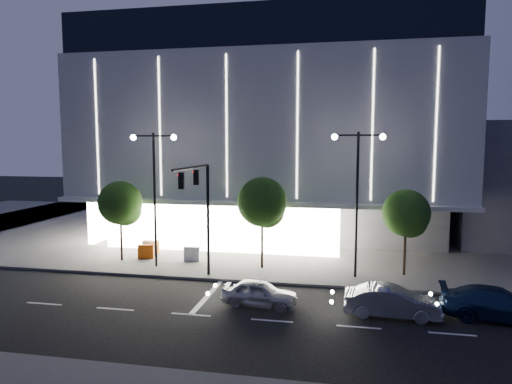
{
  "coord_description": "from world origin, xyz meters",
  "views": [
    {
      "loc": [
        9.19,
        -21.96,
        8.31
      ],
      "look_at": [
        3.31,
        8.49,
        5.0
      ],
      "focal_mm": 32.0,
      "sensor_mm": 36.0,
      "label": 1
    }
  ],
  "objects_px": {
    "traffic_mast": "(200,200)",
    "barrier_a": "(146,252)",
    "street_lamp_east": "(357,183)",
    "tree_mid": "(263,205)",
    "tree_right": "(406,216)",
    "barrier_b": "(150,248)",
    "tree_left": "(121,205)",
    "street_lamp_west": "(154,180)",
    "barrier_c": "(152,247)",
    "car_lead": "(259,293)",
    "car_third": "(498,304)",
    "barrier_d": "(192,254)",
    "car_second": "(392,302)"
  },
  "relations": [
    {
      "from": "barrier_b",
      "to": "car_lead",
      "type": "bearing_deg",
      "value": -39.17
    },
    {
      "from": "traffic_mast",
      "to": "street_lamp_east",
      "type": "distance_m",
      "value": 9.43
    },
    {
      "from": "street_lamp_east",
      "to": "car_third",
      "type": "relative_size",
      "value": 1.73
    },
    {
      "from": "street_lamp_west",
      "to": "car_lead",
      "type": "relative_size",
      "value": 2.31
    },
    {
      "from": "street_lamp_east",
      "to": "tree_right",
      "type": "bearing_deg",
      "value": 18.63
    },
    {
      "from": "barrier_b",
      "to": "barrier_c",
      "type": "bearing_deg",
      "value": 79.1
    },
    {
      "from": "tree_right",
      "to": "car_lead",
      "type": "xyz_separation_m",
      "value": [
        -7.96,
        -6.69,
        -3.22
      ]
    },
    {
      "from": "car_lead",
      "to": "barrier_c",
      "type": "bearing_deg",
      "value": 53.64
    },
    {
      "from": "tree_left",
      "to": "tree_mid",
      "type": "distance_m",
      "value": 10.0
    },
    {
      "from": "tree_left",
      "to": "barrier_d",
      "type": "height_order",
      "value": "tree_left"
    },
    {
      "from": "traffic_mast",
      "to": "tree_right",
      "type": "relative_size",
      "value": 1.28
    },
    {
      "from": "tree_mid",
      "to": "barrier_d",
      "type": "xyz_separation_m",
      "value": [
        -5.13,
        0.69,
        -3.68
      ]
    },
    {
      "from": "barrier_a",
      "to": "street_lamp_east",
      "type": "bearing_deg",
      "value": -21.01
    },
    {
      "from": "barrier_a",
      "to": "barrier_c",
      "type": "height_order",
      "value": "same"
    },
    {
      "from": "traffic_mast",
      "to": "barrier_a",
      "type": "distance_m",
      "value": 8.3
    },
    {
      "from": "street_lamp_east",
      "to": "car_second",
      "type": "height_order",
      "value": "street_lamp_east"
    },
    {
      "from": "barrier_c",
      "to": "traffic_mast",
      "type": "bearing_deg",
      "value": -37.27
    },
    {
      "from": "barrier_d",
      "to": "barrier_c",
      "type": "bearing_deg",
      "value": 151.08
    },
    {
      "from": "tree_mid",
      "to": "barrier_b",
      "type": "distance_m",
      "value": 9.76
    },
    {
      "from": "street_lamp_west",
      "to": "barrier_a",
      "type": "distance_m",
      "value": 5.78
    },
    {
      "from": "car_third",
      "to": "barrier_c",
      "type": "xyz_separation_m",
      "value": [
        -21.21,
        8.58,
        -0.1
      ]
    },
    {
      "from": "street_lamp_east",
      "to": "barrier_a",
      "type": "bearing_deg",
      "value": 173.27
    },
    {
      "from": "traffic_mast",
      "to": "barrier_a",
      "type": "relative_size",
      "value": 6.43
    },
    {
      "from": "barrier_b",
      "to": "tree_left",
      "type": "bearing_deg",
      "value": -118.87
    },
    {
      "from": "street_lamp_west",
      "to": "car_second",
      "type": "xyz_separation_m",
      "value": [
        14.58,
        -5.89,
        -5.22
      ]
    },
    {
      "from": "tree_left",
      "to": "car_third",
      "type": "distance_m",
      "value": 23.56
    },
    {
      "from": "tree_left",
      "to": "tree_right",
      "type": "height_order",
      "value": "tree_left"
    },
    {
      "from": "street_lamp_west",
      "to": "tree_right",
      "type": "height_order",
      "value": "street_lamp_west"
    },
    {
      "from": "traffic_mast",
      "to": "barrier_d",
      "type": "xyz_separation_m",
      "value": [
        -2.1,
        4.37,
        -4.38
      ]
    },
    {
      "from": "car_second",
      "to": "car_third",
      "type": "height_order",
      "value": "car_third"
    },
    {
      "from": "barrier_b",
      "to": "barrier_c",
      "type": "height_order",
      "value": "same"
    },
    {
      "from": "tree_right",
      "to": "barrier_b",
      "type": "distance_m",
      "value": 18.22
    },
    {
      "from": "car_lead",
      "to": "car_second",
      "type": "xyz_separation_m",
      "value": [
        6.51,
        -0.22,
        0.08
      ]
    },
    {
      "from": "barrier_d",
      "to": "barrier_a",
      "type": "bearing_deg",
      "value": 174.25
    },
    {
      "from": "barrier_c",
      "to": "car_third",
      "type": "bearing_deg",
      "value": -13.29
    },
    {
      "from": "car_second",
      "to": "barrier_c",
      "type": "distance_m",
      "value": 18.7
    },
    {
      "from": "barrier_b",
      "to": "barrier_d",
      "type": "height_order",
      "value": "same"
    },
    {
      "from": "car_lead",
      "to": "barrier_b",
      "type": "distance_m",
      "value": 13.12
    },
    {
      "from": "car_second",
      "to": "barrier_b",
      "type": "height_order",
      "value": "car_second"
    },
    {
      "from": "barrier_b",
      "to": "barrier_c",
      "type": "xyz_separation_m",
      "value": [
        0.07,
        0.28,
        0.0
      ]
    },
    {
      "from": "barrier_b",
      "to": "barrier_c",
      "type": "relative_size",
      "value": 1.0
    },
    {
      "from": "barrier_b",
      "to": "barrier_d",
      "type": "relative_size",
      "value": 1.0
    },
    {
      "from": "street_lamp_west",
      "to": "tree_right",
      "type": "relative_size",
      "value": 1.63
    },
    {
      "from": "tree_left",
      "to": "barrier_a",
      "type": "xyz_separation_m",
      "value": [
        1.44,
        0.7,
        -3.38
      ]
    },
    {
      "from": "car_lead",
      "to": "car_second",
      "type": "height_order",
      "value": "car_second"
    },
    {
      "from": "car_third",
      "to": "barrier_a",
      "type": "distance_m",
      "value": 22.15
    },
    {
      "from": "street_lamp_west",
      "to": "car_lead",
      "type": "xyz_separation_m",
      "value": [
        8.06,
        -5.67,
        -5.29
      ]
    },
    {
      "from": "car_lead",
      "to": "barrier_c",
      "type": "distance_m",
      "value": 13.26
    },
    {
      "from": "street_lamp_east",
      "to": "tree_right",
      "type": "xyz_separation_m",
      "value": [
        3.03,
        1.02,
        -2.07
      ]
    },
    {
      "from": "tree_mid",
      "to": "tree_right",
      "type": "bearing_deg",
      "value": -0.0
    }
  ]
}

